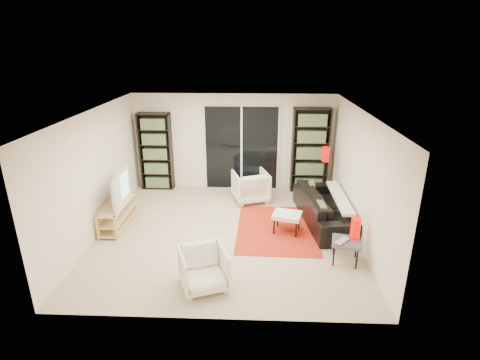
# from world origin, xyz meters

# --- Properties ---
(floor) EXTENTS (5.00, 5.00, 0.00)m
(floor) POSITION_xyz_m (0.00, 0.00, 0.00)
(floor) COLOR beige
(floor) RESTS_ON ground
(wall_back) EXTENTS (5.00, 0.02, 2.40)m
(wall_back) POSITION_xyz_m (0.00, 2.50, 1.20)
(wall_back) COLOR white
(wall_back) RESTS_ON ground
(wall_front) EXTENTS (5.00, 0.02, 2.40)m
(wall_front) POSITION_xyz_m (0.00, -2.50, 1.20)
(wall_front) COLOR white
(wall_front) RESTS_ON ground
(wall_left) EXTENTS (0.02, 5.00, 2.40)m
(wall_left) POSITION_xyz_m (-2.50, 0.00, 1.20)
(wall_left) COLOR white
(wall_left) RESTS_ON ground
(wall_right) EXTENTS (0.02, 5.00, 2.40)m
(wall_right) POSITION_xyz_m (2.50, 0.00, 1.20)
(wall_right) COLOR white
(wall_right) RESTS_ON ground
(ceiling) EXTENTS (5.00, 5.00, 0.02)m
(ceiling) POSITION_xyz_m (0.00, 0.00, 2.40)
(ceiling) COLOR white
(ceiling) RESTS_ON wall_back
(sliding_door) EXTENTS (1.92, 0.08, 2.16)m
(sliding_door) POSITION_xyz_m (0.20, 2.46, 1.05)
(sliding_door) COLOR white
(sliding_door) RESTS_ON ground
(bookshelf_left) EXTENTS (0.80, 0.30, 1.95)m
(bookshelf_left) POSITION_xyz_m (-1.95, 2.33, 0.98)
(bookshelf_left) COLOR black
(bookshelf_left) RESTS_ON ground
(bookshelf_right) EXTENTS (0.90, 0.30, 2.10)m
(bookshelf_right) POSITION_xyz_m (1.90, 2.33, 1.05)
(bookshelf_right) COLOR black
(bookshelf_right) RESTS_ON ground
(tv_stand) EXTENTS (0.41, 1.28, 0.50)m
(tv_stand) POSITION_xyz_m (-2.25, 0.19, 0.26)
(tv_stand) COLOR #E5BD77
(tv_stand) RESTS_ON floor
(tv) EXTENTS (0.23, 1.11, 0.64)m
(tv) POSITION_xyz_m (-2.23, 0.19, 0.82)
(tv) COLOR black
(tv) RESTS_ON tv_stand
(rug) EXTENTS (1.64, 2.19, 0.01)m
(rug) POSITION_xyz_m (1.00, 0.17, 0.01)
(rug) COLOR red
(rug) RESTS_ON floor
(sofa) EXTENTS (1.16, 2.34, 0.66)m
(sofa) POSITION_xyz_m (2.03, 0.55, 0.33)
(sofa) COLOR black
(sofa) RESTS_ON floor
(armchair_back) EXTENTS (0.97, 0.98, 0.72)m
(armchair_back) POSITION_xyz_m (0.45, 1.61, 0.36)
(armchair_back) COLOR white
(armchair_back) RESTS_ON floor
(armchair_front) EXTENTS (0.88, 0.90, 0.64)m
(armchair_front) POSITION_xyz_m (-0.22, -1.78, 0.32)
(armchair_front) COLOR white
(armchair_front) RESTS_ON floor
(ottoman) EXTENTS (0.64, 0.57, 0.40)m
(ottoman) POSITION_xyz_m (1.19, 0.06, 0.34)
(ottoman) COLOR white
(ottoman) RESTS_ON floor
(side_table) EXTENTS (0.56, 0.56, 0.40)m
(side_table) POSITION_xyz_m (2.11, -0.98, 0.35)
(side_table) COLOR #48484D
(side_table) RESTS_ON floor
(laptop) EXTENTS (0.37, 0.38, 0.03)m
(laptop) POSITION_xyz_m (2.06, -1.04, 0.41)
(laptop) COLOR silver
(laptop) RESTS_ON side_table
(table_lamp) EXTENTS (0.17, 0.17, 0.37)m
(table_lamp) POSITION_xyz_m (2.27, -0.88, 0.59)
(table_lamp) COLOR #C60A03
(table_lamp) RESTS_ON side_table
(floor_lamp) EXTENTS (0.20, 0.20, 1.30)m
(floor_lamp) POSITION_xyz_m (2.18, 1.77, 0.98)
(floor_lamp) COLOR black
(floor_lamp) RESTS_ON floor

